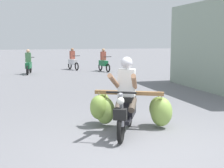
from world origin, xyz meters
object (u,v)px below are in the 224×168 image
object	(u,v)px
motorbike_distant_ahead_left	(73,61)
motorbike_distant_far_ahead	(29,64)
motorbike_main_loaded	(129,106)
motorbike_distant_ahead_right	(104,62)

from	to	relation	value
motorbike_distant_ahead_left	motorbike_distant_far_ahead	size ratio (longest dim) A/B	0.99
motorbike_distant_ahead_left	motorbike_distant_far_ahead	bearing A→B (deg)	-145.05
motorbike_distant_ahead_left	motorbike_distant_far_ahead	distance (m)	3.42
motorbike_main_loaded	motorbike_distant_far_ahead	world-z (taller)	motorbike_main_loaded
motorbike_distant_ahead_left	motorbike_main_loaded	bearing A→B (deg)	-94.16
motorbike_main_loaded	motorbike_distant_far_ahead	bearing A→B (deg)	98.64
motorbike_main_loaded	motorbike_distant_ahead_right	bearing A→B (deg)	77.75
motorbike_distant_ahead_right	motorbike_distant_far_ahead	distance (m)	4.46
motorbike_distant_ahead_left	motorbike_distant_ahead_right	xyz separation A→B (m)	(1.64, -1.61, 0.00)
motorbike_distant_ahead_left	motorbike_distant_ahead_right	bearing A→B (deg)	-44.43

